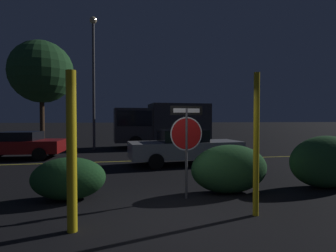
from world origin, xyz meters
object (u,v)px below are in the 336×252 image
object	(u,v)px
yellow_pole_left	(72,152)
yellow_pole_right	(256,144)
hedge_bush_3	(326,162)
passing_car_2	(185,147)
stop_sign	(186,134)
delivery_truck	(160,123)
tree_0	(42,72)
street_lamp	(94,67)
passing_car_1	(19,145)
hedge_bush_1	(69,178)
hedge_bush_2	(230,169)

from	to	relation	value
yellow_pole_left	yellow_pole_right	distance (m)	3.41
hedge_bush_3	passing_car_2	world-z (taller)	passing_car_2
yellow_pole_right	stop_sign	bearing A→B (deg)	129.08
delivery_truck	tree_0	size ratio (longest dim) A/B	0.84
hedge_bush_3	tree_0	world-z (taller)	tree_0
yellow_pole_left	street_lamp	size ratio (longest dim) A/B	0.33
yellow_pole_right	hedge_bush_3	world-z (taller)	yellow_pole_right
yellow_pole_left	passing_car_1	distance (m)	9.82
passing_car_1	tree_0	distance (m)	8.49
hedge_bush_1	tree_0	world-z (taller)	tree_0
hedge_bush_2	yellow_pole_right	bearing A→B (deg)	-95.20
yellow_pole_left	hedge_bush_1	world-z (taller)	yellow_pole_left
hedge_bush_1	delivery_truck	bearing A→B (deg)	70.41
hedge_bush_1	street_lamp	distance (m)	11.14
hedge_bush_3	passing_car_1	bearing A→B (deg)	144.58
passing_car_1	street_lamp	distance (m)	6.21
stop_sign	hedge_bush_3	size ratio (longest dim) A/B	1.02
passing_car_1	hedge_bush_1	bearing A→B (deg)	-150.20
yellow_pole_left	hedge_bush_3	xyz separation A→B (m)	(6.38, 1.66, -0.63)
hedge_bush_1	passing_car_1	world-z (taller)	passing_car_1
yellow_pole_right	delivery_truck	world-z (taller)	delivery_truck
tree_0	street_lamp	bearing A→B (deg)	-44.74
yellow_pole_left	street_lamp	bearing A→B (deg)	93.40
hedge_bush_2	hedge_bush_3	distance (m)	2.82
hedge_bush_1	hedge_bush_2	xyz separation A→B (m)	(3.93, -0.19, 0.12)
yellow_pole_left	delivery_truck	world-z (taller)	delivery_truck
stop_sign	passing_car_2	size ratio (longest dim) A/B	0.46
street_lamp	stop_sign	bearing A→B (deg)	-73.90
stop_sign	yellow_pole_left	world-z (taller)	yellow_pole_left
yellow_pole_left	hedge_bush_3	distance (m)	6.62
delivery_truck	street_lamp	xyz separation A→B (m)	(-4.25, -0.83, 3.42)
yellow_pole_right	passing_car_1	distance (m)	11.53
passing_car_2	hedge_bush_1	bearing A→B (deg)	-47.54
passing_car_2	hedge_bush_3	bearing A→B (deg)	29.23
yellow_pole_left	tree_0	xyz separation A→B (m)	(-4.75, 16.03, 3.97)
yellow_pole_left	delivery_truck	distance (m)	13.34
hedge_bush_1	delivery_truck	size ratio (longest dim) A/B	0.26
yellow_pole_left	hedge_bush_2	xyz separation A→B (m)	(3.55, 1.66, -0.73)
yellow_pole_left	tree_0	bearing A→B (deg)	106.50
hedge_bush_1	hedge_bush_3	size ratio (longest dim) A/B	0.79
passing_car_1	tree_0	size ratio (longest dim) A/B	0.56
delivery_truck	tree_0	xyz separation A→B (m)	(-8.28, 3.17, 3.70)
yellow_pole_right	passing_car_1	size ratio (longest dim) A/B	0.66
hedge_bush_2	passing_car_1	world-z (taller)	passing_car_1
yellow_pole_right	delivery_truck	bearing A→B (deg)	89.44
yellow_pole_right	hedge_bush_3	distance (m)	3.41
hedge_bush_1	delivery_truck	xyz separation A→B (m)	(3.92, 11.01, 1.12)
hedge_bush_2	hedge_bush_1	bearing A→B (deg)	177.20
stop_sign	yellow_pole_left	xyz separation A→B (m)	(-2.35, -1.41, -0.19)
hedge_bush_2	street_lamp	size ratio (longest dim) A/B	0.25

